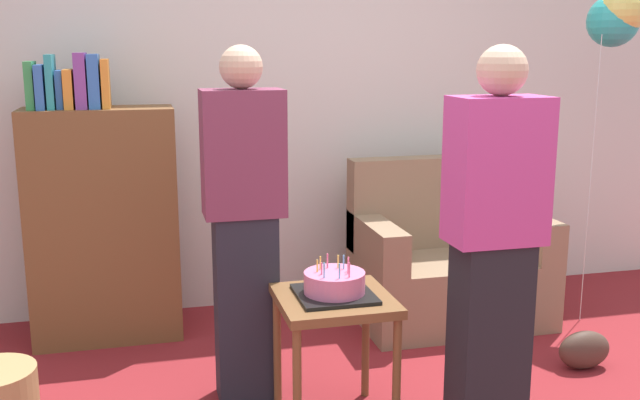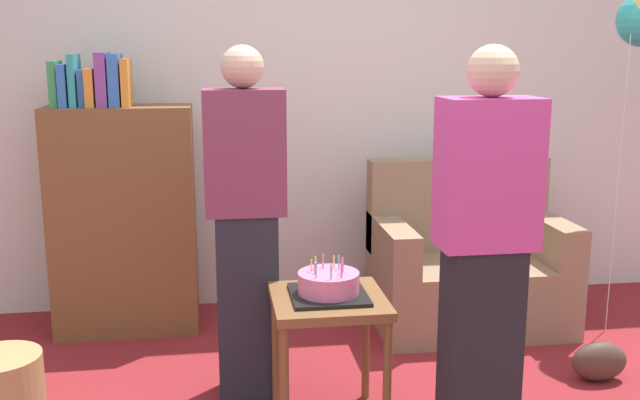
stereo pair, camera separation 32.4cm
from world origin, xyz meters
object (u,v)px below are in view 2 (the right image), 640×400
couch (467,267)px  person_holding_cake (484,258)px  side_table (328,316)px  birthday_cake (329,285)px  wicker_basket (2,388)px  bookshelf (123,213)px  person_blowing_candles (246,223)px  handbag (599,361)px

couch → person_holding_cake: (-0.46, -1.42, 0.49)m
side_table → birthday_cake: (-0.00, -0.00, 0.14)m
couch → wicker_basket: (-2.42, -0.83, -0.19)m
side_table → person_holding_cake: size_ratio=0.36×
side_table → bookshelf: bearing=128.2°
side_table → wicker_basket: size_ratio=1.62×
bookshelf → wicker_basket: (-0.43, -1.02, -0.54)m
side_table → birthday_cake: bearing=-94.6°
birthday_cake → person_holding_cake: person_holding_cake is taller
person_blowing_candles → person_holding_cake: size_ratio=1.00×
side_table → person_blowing_candles: person_blowing_candles is taller
person_blowing_candles → wicker_basket: 1.29m
bookshelf → birthday_cake: 1.60m
bookshelf → side_table: size_ratio=2.72×
couch → person_blowing_candles: 1.59m
couch → person_holding_cake: bearing=-107.8°
person_holding_cake → bookshelf: bearing=-52.3°
person_holding_cake → handbag: bearing=-151.7°
birthday_cake → wicker_basket: 1.52m
person_holding_cake → couch: bearing=-113.6°
handbag → bookshelf: bearing=156.4°
couch → side_table: bearing=-133.0°
wicker_basket → handbag: size_ratio=1.29×
wicker_basket → handbag: bearing=-0.4°
person_blowing_candles → person_holding_cake: bearing=-43.3°
side_table → person_blowing_candles: 0.58m
birthday_cake → person_blowing_candles: bearing=134.0°
couch → person_holding_cake: person_holding_cake is taller
bookshelf → side_table: (0.99, -1.26, -0.20)m
side_table → person_holding_cake: bearing=-33.3°
couch → bookshelf: bookshelf is taller
person_blowing_candles → bookshelf: bearing=121.2°
couch → birthday_cake: bearing=-133.0°
wicker_basket → handbag: wicker_basket is taller
side_table → wicker_basket: side_table is taller
person_holding_cake → side_table: bearing=-39.0°
person_blowing_candles → handbag: person_blowing_candles is taller
person_blowing_candles → handbag: (1.72, -0.12, -0.73)m
side_table → handbag: 1.46m
person_holding_cake → handbag: 1.26m
birthday_cake → handbag: birthday_cake is taller
couch → handbag: (0.39, -0.85, -0.24)m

